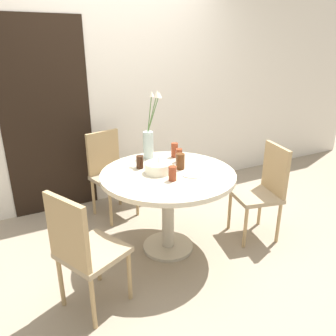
{
  "coord_description": "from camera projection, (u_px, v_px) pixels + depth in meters",
  "views": [
    {
      "loc": [
        -1.2,
        -2.29,
        1.78
      ],
      "look_at": [
        0.0,
        0.0,
        0.79
      ],
      "focal_mm": 35.0,
      "sensor_mm": 36.0,
      "label": 1
    }
  ],
  "objects": [
    {
      "name": "doorway_panel",
      "position": [
        47.0,
        121.0,
        3.41
      ],
      "size": [
        0.9,
        0.01,
        2.05
      ],
      "color": "black",
      "rests_on": "ground_plane"
    },
    {
      "name": "wall_back",
      "position": [
        114.0,
        89.0,
        3.66
      ],
      "size": [
        8.0,
        0.05,
        2.6
      ],
      "color": "silver",
      "rests_on": "ground_plane"
    },
    {
      "name": "birthday_cake",
      "position": [
        158.0,
        168.0,
        2.76
      ],
      "size": [
        0.22,
        0.22,
        0.13
      ],
      "color": "white",
      "rests_on": "dining_table"
    },
    {
      "name": "side_plate",
      "position": [
        193.0,
        174.0,
        2.74
      ],
      "size": [
        0.2,
        0.2,
        0.01
      ],
      "color": "silver",
      "rests_on": "dining_table"
    },
    {
      "name": "drink_glass_4",
      "position": [
        140.0,
        162.0,
        2.85
      ],
      "size": [
        0.06,
        0.06,
        0.11
      ],
      "color": "#33190C",
      "rests_on": "dining_table"
    },
    {
      "name": "chair_right_flank",
      "position": [
        83.0,
        247.0,
        2.17
      ],
      "size": [
        0.53,
        0.53,
        0.91
      ],
      "rotation": [
        0.0,
        0.0,
        2.01
      ],
      "color": "#9E896B",
      "rests_on": "ground_plane"
    },
    {
      "name": "chair_left_flank",
      "position": [
        264.0,
        187.0,
        3.09
      ],
      "size": [
        0.48,
        0.48,
        0.91
      ],
      "rotation": [
        0.0,
        0.0,
        4.49
      ],
      "color": "#9E896B",
      "rests_on": "ground_plane"
    },
    {
      "name": "drink_glass_3",
      "position": [
        180.0,
        161.0,
        2.84
      ],
      "size": [
        0.08,
        0.08,
        0.14
      ],
      "color": "#51280F",
      "rests_on": "dining_table"
    },
    {
      "name": "drink_glass_2",
      "position": [
        174.0,
        150.0,
        3.13
      ],
      "size": [
        0.07,
        0.07,
        0.14
      ],
      "color": "maroon",
      "rests_on": "dining_table"
    },
    {
      "name": "chair_far_back",
      "position": [
        109.0,
        169.0,
        3.51
      ],
      "size": [
        0.49,
        0.49,
        0.91
      ],
      "rotation": [
        0.0,
        0.0,
        0.26
      ],
      "color": "#9E896B",
      "rests_on": "ground_plane"
    },
    {
      "name": "drink_glass_0",
      "position": [
        173.0,
        173.0,
        2.6
      ],
      "size": [
        0.07,
        0.07,
        0.12
      ],
      "color": "maroon",
      "rests_on": "dining_table"
    },
    {
      "name": "flower_vase",
      "position": [
        150.0,
        137.0,
        3.05
      ],
      "size": [
        0.16,
        0.19,
        0.65
      ],
      "color": "#B2C6C1",
      "rests_on": "dining_table"
    },
    {
      "name": "dining_table",
      "position": [
        168.0,
        186.0,
        2.83
      ],
      "size": [
        1.15,
        1.15,
        0.75
      ],
      "color": "beige",
      "rests_on": "ground_plane"
    },
    {
      "name": "drink_glass_1",
      "position": [
        179.0,
        156.0,
        3.0
      ],
      "size": [
        0.06,
        0.06,
        0.13
      ],
      "color": "maroon",
      "rests_on": "dining_table"
    },
    {
      "name": "ground_plane",
      "position": [
        168.0,
        247.0,
        3.05
      ],
      "size": [
        16.0,
        16.0,
        0.0
      ],
      "primitive_type": "plane",
      "color": "gray"
    }
  ]
}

